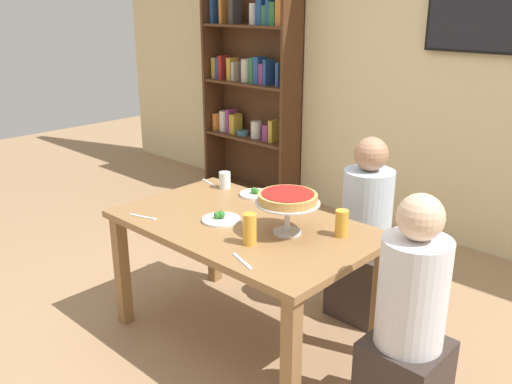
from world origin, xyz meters
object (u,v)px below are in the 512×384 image
water_glass_clear_near (225,180)px  cutlery_fork_near (242,261)px  salad_plate_far_diner (256,194)px  cutlery_fork_far (209,183)px  diner_head_east (408,335)px  cutlery_knife_near (143,217)px  dining_table (244,239)px  beer_glass_amber_short (342,223)px  bookshelf (253,80)px  beer_glass_amber_tall (250,229)px  television (484,17)px  deep_dish_pizza_stand (288,201)px  diner_far_right (365,242)px  salad_plate_near_diner (221,219)px

water_glass_clear_near → cutlery_fork_near: water_glass_clear_near is taller
salad_plate_far_diner → cutlery_fork_far: 0.40m
water_glass_clear_near → cutlery_fork_far: water_glass_clear_near is taller
diner_head_east → cutlery_knife_near: bearing=12.5°
cutlery_knife_near → water_glass_clear_near: bearing=75.6°
water_glass_clear_near → cutlery_knife_near: size_ratio=0.60×
dining_table → beer_glass_amber_short: (0.50, 0.21, 0.17)m
water_glass_clear_near → bookshelf: bearing=128.9°
beer_glass_amber_tall → television: bearing=87.2°
deep_dish_pizza_stand → cutlery_fork_far: bearing=163.0°
diner_far_right → bookshelf: bearing=-120.8°
diner_far_right → beer_glass_amber_tall: bearing=-7.5°
dining_table → cutlery_knife_near: 0.58m
diner_head_east → water_glass_clear_near: size_ratio=10.66×
diner_far_right → beer_glass_amber_tall: (-0.12, -0.89, 0.33)m
cutlery_knife_near → cutlery_fork_near: bearing=-18.0°
television → diner_far_right: size_ratio=0.73×
cutlery_fork_near → cutlery_fork_far: (-0.98, 0.68, 0.00)m
salad_plate_near_diner → cutlery_fork_far: salad_plate_near_diner is taller
cutlery_fork_near → salad_plate_far_diner: bearing=148.5°
cutlery_knife_near → deep_dish_pizza_stand: bearing=10.6°
deep_dish_pizza_stand → beer_glass_amber_tall: bearing=-101.1°
beer_glass_amber_tall → beer_glass_amber_short: bearing=55.5°
beer_glass_amber_tall → water_glass_clear_near: bearing=144.4°
deep_dish_pizza_stand → water_glass_clear_near: 0.82m
cutlery_fork_near → water_glass_clear_near: bearing=159.7°
bookshelf → salad_plate_near_diner: bookshelf is taller
deep_dish_pizza_stand → beer_glass_amber_tall: 0.26m
salad_plate_near_diner → cutlery_knife_near: salad_plate_near_diner is taller
salad_plate_far_diner → cutlery_fork_far: salad_plate_far_diner is taller
beer_glass_amber_tall → cutlery_fork_far: bearing=149.5°
diner_head_east → beer_glass_amber_tall: size_ratio=7.12×
bookshelf → television: (2.19, 0.09, 0.63)m
bookshelf → deep_dish_pizza_stand: bearing=-42.8°
diner_far_right → water_glass_clear_near: bearing=-65.7°
diner_far_right → diner_head_east: bearing=43.5°
salad_plate_near_diner → beer_glass_amber_tall: bearing=-18.7°
diner_head_east → salad_plate_near_diner: (-1.12, -0.07, 0.26)m
cutlery_fork_near → cutlery_fork_far: size_ratio=1.00×
beer_glass_amber_tall → cutlery_fork_near: size_ratio=0.90×
bookshelf → salad_plate_near_diner: bearing=-50.0°
beer_glass_amber_short → diner_head_east: bearing=-22.7°
salad_plate_far_diner → beer_glass_amber_short: bearing=-11.5°
dining_table → television: size_ratio=1.71×
water_glass_clear_near → diner_far_right: bearing=24.3°
cutlery_fork_near → cutlery_knife_near: 0.79m
television → cutlery_fork_far: size_ratio=4.69×
deep_dish_pizza_stand → beer_glass_amber_short: 0.30m
dining_table → television: bearing=80.9°
diner_far_right → beer_glass_amber_tall: 0.96m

